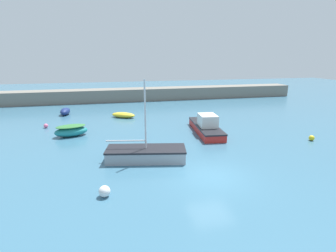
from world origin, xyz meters
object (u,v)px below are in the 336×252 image
fishing_dinghy_green (65,111)px  sailboat_tall_mast (146,154)px  rowboat_white_midwater (123,115)px  mooring_buoy_white (104,191)px  rowboat_with_red_cover (71,130)px  mooring_buoy_yellow (312,138)px  motorboat_grey_hull (206,126)px  mooring_buoy_pink (46,126)px

fishing_dinghy_green → sailboat_tall_mast: sailboat_tall_mast is taller
rowboat_white_midwater → mooring_buoy_white: bearing=-65.4°
fishing_dinghy_green → rowboat_with_red_cover: 9.43m
sailboat_tall_mast → mooring_buoy_yellow: sailboat_tall_mast is taller
fishing_dinghy_green → mooring_buoy_yellow: 26.10m
motorboat_grey_hull → rowboat_white_midwater: motorboat_grey_hull is taller
fishing_dinghy_green → mooring_buoy_pink: bearing=174.7°
rowboat_white_midwater → mooring_buoy_yellow: size_ratio=6.77×
rowboat_with_red_cover → rowboat_white_midwater: bearing=37.0°
motorboat_grey_hull → mooring_buoy_yellow: 8.72m
mooring_buoy_pink → mooring_buoy_yellow: 24.10m
rowboat_white_midwater → mooring_buoy_white: (-2.13, -17.33, -0.01)m
mooring_buoy_white → mooring_buoy_yellow: bearing=17.5°
fishing_dinghy_green → mooring_buoy_yellow: bearing=-121.1°
fishing_dinghy_green → sailboat_tall_mast: (7.24, -16.22, 0.05)m
rowboat_white_midwater → fishing_dinghy_green: bearing=-173.7°
rowboat_with_red_cover → rowboat_white_midwater: size_ratio=1.01×
motorboat_grey_hull → mooring_buoy_pink: size_ratio=15.81×
fishing_dinghy_green → rowboat_white_midwater: size_ratio=0.79×
mooring_buoy_pink → mooring_buoy_yellow: mooring_buoy_yellow is taller
motorboat_grey_hull → rowboat_white_midwater: bearing=47.6°
mooring_buoy_yellow → sailboat_tall_mast: bearing=-175.8°
rowboat_with_red_cover → mooring_buoy_yellow: size_ratio=6.83×
fishing_dinghy_green → rowboat_with_red_cover: bearing=-165.0°
sailboat_tall_mast → rowboat_white_midwater: bearing=104.1°
fishing_dinghy_green → mooring_buoy_pink: fishing_dinghy_green is taller
sailboat_tall_mast → mooring_buoy_white: (-2.73, -4.24, -0.16)m
motorboat_grey_hull → mooring_buoy_yellow: size_ratio=14.99×
rowboat_with_red_cover → mooring_buoy_yellow: (19.50, -5.93, -0.28)m
sailboat_tall_mast → rowboat_with_red_cover: (-5.53, 6.96, 0.05)m
motorboat_grey_hull → rowboat_with_red_cover: motorboat_grey_hull is taller
fishing_dinghy_green → mooring_buoy_yellow: (21.21, -15.20, -0.18)m
rowboat_with_red_cover → fishing_dinghy_green: bearing=86.2°
sailboat_tall_mast → mooring_buoy_pink: 13.23m
mooring_buoy_yellow → fishing_dinghy_green: bearing=144.4°
motorboat_grey_hull → sailboat_tall_mast: bearing=135.8°
mooring_buoy_pink → sailboat_tall_mast: bearing=-51.4°
rowboat_with_red_cover → mooring_buoy_white: (2.80, -11.19, -0.21)m
fishing_dinghy_green → mooring_buoy_white: (4.52, -20.46, -0.11)m
rowboat_with_red_cover → mooring_buoy_pink: rowboat_with_red_cover is taller
motorboat_grey_hull → rowboat_white_midwater: size_ratio=2.22×
rowboat_white_midwater → mooring_buoy_yellow: bearing=-8.0°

